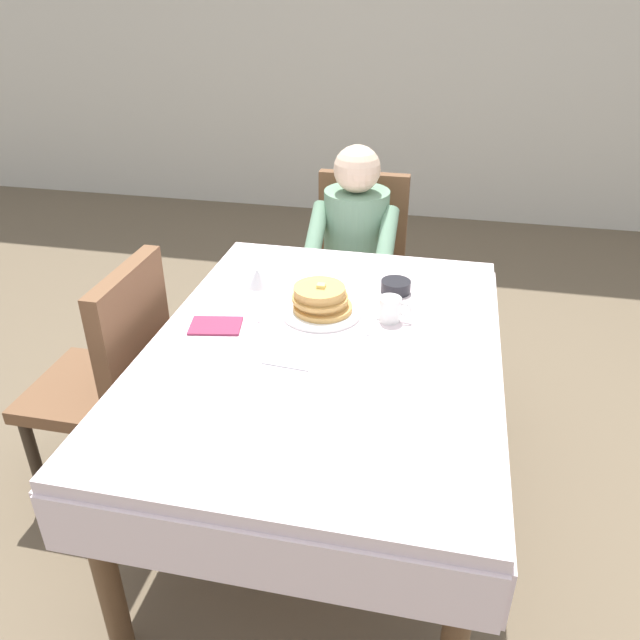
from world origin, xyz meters
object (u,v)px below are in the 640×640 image
Objects in this scene: plate_breakfast at (321,311)px; knife_right_of_plate at (375,321)px; dining_table_main at (324,366)px; chair_diner at (359,258)px; diner_person at (354,244)px; syrup_pitcher at (257,278)px; fork_left_of_plate at (267,310)px; spoon_near_edge at (285,366)px; bowl_butter at (396,286)px; breakfast_stack at (321,298)px; cup_coffee at (390,309)px; chair_left_side at (114,370)px.

knife_right_of_plate is at bearing -6.01° from plate_breakfast.
chair_diner reaches higher than dining_table_main.
diner_person is at bearing 90.00° from chair_diner.
syrup_pitcher is at bearing 72.40° from chair_diner.
spoon_near_edge is (0.15, -0.33, 0.00)m from fork_left_of_plate.
plate_breakfast reaches higher than dining_table_main.
spoon_near_edge is at bearing -115.63° from bowl_butter.
breakfast_stack is (0.01, -0.97, 0.27)m from chair_diner.
chair_diner is 11.63× the size of syrup_pitcher.
knife_right_of_plate is (0.19, -0.02, -0.01)m from plate_breakfast.
cup_coffee reaches higher than knife_right_of_plate.
breakfast_stack is at bearing 119.52° from plate_breakfast.
bowl_butter is 0.49m from fork_left_of_plate.
cup_coffee is at bearing 45.69° from dining_table_main.
dining_table_main is at bearing -75.34° from breakfast_stack.
diner_person is 0.73m from syrup_pitcher.
diner_person is 4.00× the size of plate_breakfast.
cup_coffee is (0.19, 0.19, 0.13)m from dining_table_main.
fork_left_of_plate is at bearing 144.13° from dining_table_main.
chair_left_side is 5.17× the size of fork_left_of_plate.
spoon_near_edge is (-0.27, -0.57, -0.02)m from bowl_butter.
dining_table_main is at bearing -123.10° from fork_left_of_plate.
chair_diner is at bearing 108.27° from bowl_butter.
chair_left_side is at bearing 58.88° from chair_diner.
plate_breakfast is at bearing 90.06° from knife_right_of_plate.
dining_table_main is 1.64× the size of chair_diner.
chair_diner is at bearing -90.00° from diner_person.
bowl_butter is (0.96, 0.41, 0.23)m from chair_left_side.
knife_right_of_plate is (-0.05, -0.24, -0.02)m from bowl_butter.
dining_table_main is 1.02m from diner_person.
cup_coffee is (0.25, -0.98, 0.25)m from chair_diner.
plate_breakfast is 1.56× the size of fork_left_of_plate.
dining_table_main is 1.36× the size of diner_person.
plate_breakfast reaches higher than knife_right_of_plate.
chair_diner is at bearing 90.77° from breakfast_stack.
diner_person is 5.36× the size of breakfast_stack.
cup_coffee reaches higher than plate_breakfast.
bowl_butter reaches higher than fork_left_of_plate.
breakfast_stack is 0.20m from fork_left_of_plate.
cup_coffee is 0.57× the size of knife_right_of_plate.
syrup_pitcher is at bearing 133.32° from dining_table_main.
syrup_pitcher reaches higher than plate_breakfast.
cup_coffee is 1.41× the size of syrup_pitcher.
chair_left_side reaches higher than bowl_butter.
cup_coffee reaches higher than bowl_butter.
breakfast_stack reaches higher than bowl_butter.
chair_left_side reaches higher than breakfast_stack.
plate_breakfast reaches higher than fork_left_of_plate.
chair_left_side is at bearing -164.97° from plate_breakfast.
chair_diner is at bearing -31.12° from chair_left_side.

